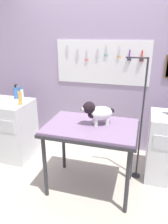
# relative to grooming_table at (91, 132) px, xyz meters

# --- Properties ---
(ground) EXTENTS (4.40, 4.00, 0.04)m
(ground) POSITION_rel_grooming_table_xyz_m (-0.13, -0.20, -0.77)
(ground) COLOR #BBB5A3
(rear_wall_panel) EXTENTS (4.00, 0.11, 2.30)m
(rear_wall_panel) POSITION_rel_grooming_table_xyz_m (-0.13, 1.08, 0.41)
(rear_wall_panel) COLOR #A593B4
(rear_wall_panel) RESTS_ON ground
(grooming_table) EXTENTS (1.02, 0.68, 0.83)m
(grooming_table) POSITION_rel_grooming_table_xyz_m (0.00, 0.00, 0.00)
(grooming_table) COLOR #2D2D33
(grooming_table) RESTS_ON ground
(grooming_arm) EXTENTS (0.30, 0.11, 1.54)m
(grooming_arm) POSITION_rel_grooming_table_xyz_m (0.52, 0.36, -0.03)
(grooming_arm) COLOR #2D2D33
(grooming_arm) RESTS_ON ground
(dog) EXTENTS (0.36, 0.27, 0.27)m
(dog) POSITION_rel_grooming_table_xyz_m (0.06, 0.04, 0.23)
(dog) COLOR white
(dog) RESTS_ON grooming_table
(counter_left) EXTENTS (0.80, 0.58, 0.86)m
(counter_left) POSITION_rel_grooming_table_xyz_m (-1.42, 0.38, -0.31)
(counter_left) COLOR silver
(counter_left) RESTS_ON ground
(shampoo_bottle) EXTENTS (0.05, 0.05, 0.24)m
(shampoo_bottle) POSITION_rel_grooming_table_xyz_m (-1.07, 0.31, 0.22)
(shampoo_bottle) COLOR gold
(shampoo_bottle) RESTS_ON counter_left
(conditioner_bottle) EXTENTS (0.05, 0.05, 0.19)m
(conditioner_bottle) POSITION_rel_grooming_table_xyz_m (-1.19, 0.55, 0.19)
(conditioner_bottle) COLOR white
(conditioner_bottle) RESTS_ON counter_left
(pump_bottle_white) EXTENTS (0.07, 0.07, 0.22)m
(pump_bottle_white) POSITION_rel_grooming_table_xyz_m (-1.29, 0.55, 0.21)
(pump_bottle_white) COLOR #376FBF
(pump_bottle_white) RESTS_ON counter_left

